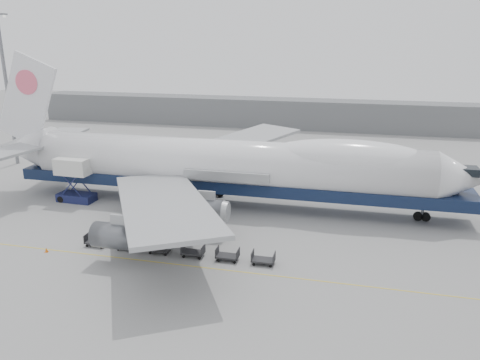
# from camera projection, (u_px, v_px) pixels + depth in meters

# --- Properties ---
(ground) EXTENTS (260.00, 260.00, 0.00)m
(ground) POSITION_uv_depth(u_px,v_px,m) (198.00, 240.00, 52.16)
(ground) COLOR gray
(ground) RESTS_ON ground
(apron_line) EXTENTS (60.00, 0.15, 0.01)m
(apron_line) POSITION_uv_depth(u_px,v_px,m) (179.00, 265.00, 46.58)
(apron_line) COLOR gold
(apron_line) RESTS_ON ground
(hangar) EXTENTS (110.00, 8.00, 7.00)m
(hangar) POSITION_uv_depth(u_px,v_px,m) (248.00, 112.00, 118.42)
(hangar) COLOR slate
(hangar) RESTS_ON ground
(floodlight_mast) EXTENTS (2.40, 2.40, 25.43)m
(floodlight_mast) POSITION_uv_depth(u_px,v_px,m) (6.00, 83.00, 79.66)
(floodlight_mast) COLOR slate
(floodlight_mast) RESTS_ON ground
(airliner) EXTENTS (67.00, 55.30, 19.98)m
(airliner) POSITION_uv_depth(u_px,v_px,m) (230.00, 165.00, 61.51)
(airliner) COLOR white
(airliner) RESTS_ON ground
(catering_truck) EXTENTS (5.16, 3.68, 6.11)m
(catering_truck) POSITION_uv_depth(u_px,v_px,m) (75.00, 177.00, 63.62)
(catering_truck) COLOR #191E4B
(catering_truck) RESTS_ON ground
(traffic_cone) EXTENTS (0.35, 0.35, 0.51)m
(traffic_cone) POSITION_uv_depth(u_px,v_px,m) (46.00, 250.00, 49.26)
(traffic_cone) COLOR orange
(traffic_cone) RESTS_ON ground
(dolly_0) EXTENTS (2.30, 1.35, 1.30)m
(dolly_0) POSITION_uv_depth(u_px,v_px,m) (96.00, 241.00, 50.67)
(dolly_0) COLOR #2D2D30
(dolly_0) RESTS_ON ground
(dolly_1) EXTENTS (2.30, 1.35, 1.30)m
(dolly_1) POSITION_uv_depth(u_px,v_px,m) (128.00, 245.00, 49.84)
(dolly_1) COLOR #2D2D30
(dolly_1) RESTS_ON ground
(dolly_2) EXTENTS (2.30, 1.35, 1.30)m
(dolly_2) POSITION_uv_depth(u_px,v_px,m) (160.00, 248.00, 49.02)
(dolly_2) COLOR #2D2D30
(dolly_2) RESTS_ON ground
(dolly_3) EXTENTS (2.30, 1.35, 1.30)m
(dolly_3) POSITION_uv_depth(u_px,v_px,m) (193.00, 252.00, 48.20)
(dolly_3) COLOR #2D2D30
(dolly_3) RESTS_ON ground
(dolly_4) EXTENTS (2.30, 1.35, 1.30)m
(dolly_4) POSITION_uv_depth(u_px,v_px,m) (228.00, 255.00, 47.37)
(dolly_4) COLOR #2D2D30
(dolly_4) RESTS_ON ground
(dolly_5) EXTENTS (2.30, 1.35, 1.30)m
(dolly_5) POSITION_uv_depth(u_px,v_px,m) (263.00, 259.00, 46.55)
(dolly_5) COLOR #2D2D30
(dolly_5) RESTS_ON ground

